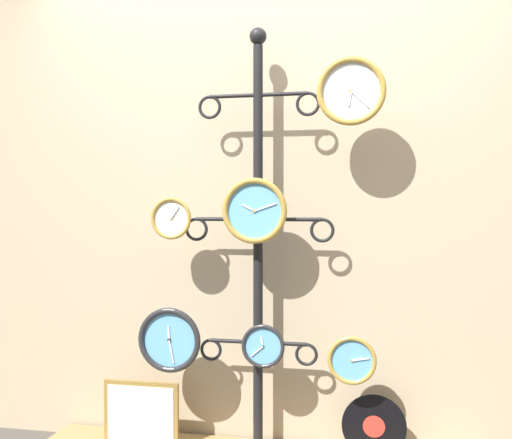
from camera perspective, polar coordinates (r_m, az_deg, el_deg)
shop_wall at (r=3.12m, az=0.77°, el=3.62°), size 4.40×0.04×2.80m
display_stand at (r=2.99m, az=0.19°, el=-5.72°), size 0.76×0.33×2.15m
clock_top_right at (r=2.85m, az=9.05°, el=11.98°), size 0.32×0.04×0.32m
clock_middle_left at (r=2.99m, az=-8.06°, el=0.10°), size 0.21×0.04×0.21m
clock_middle_center at (r=2.88m, az=-0.11°, el=0.84°), size 0.32×0.04×0.32m
clock_bottom_left at (r=3.05m, az=-8.23°, el=-11.28°), size 0.32×0.04×0.32m
clock_bottom_center at (r=2.94m, az=0.69°, el=-11.95°), size 0.21×0.04×0.21m
clock_bottom_right at (r=2.90m, az=9.13°, el=-13.09°), size 0.23×0.04×0.23m
vinyl_record at (r=3.09m, az=11.17°, el=-18.76°), size 0.31×0.01×0.31m
picture_frame at (r=3.24m, az=-10.90°, el=-17.68°), size 0.40×0.02×0.33m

